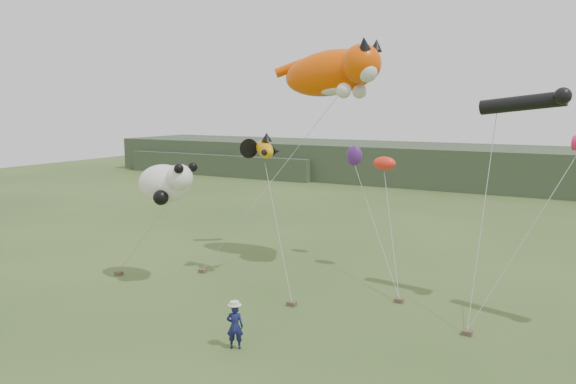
{
  "coord_description": "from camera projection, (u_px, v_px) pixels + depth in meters",
  "views": [
    {
      "loc": [
        9.86,
        -14.87,
        8.09
      ],
      "look_at": [
        -0.14,
        3.0,
        4.98
      ],
      "focal_mm": 35.0,
      "sensor_mm": 36.0,
      "label": 1
    }
  ],
  "objects": [
    {
      "name": "cat_kite",
      "position": [
        337.0,
        72.0,
        27.44
      ],
      "size": [
        6.56,
        3.5,
        2.94
      ],
      "color": "#E14A00",
      "rests_on": "ground"
    },
    {
      "name": "festival_attendant",
      "position": [
        235.0,
        326.0,
        18.87
      ],
      "size": [
        0.68,
        0.58,
        1.56
      ],
      "primitive_type": "imported",
      "rotation": [
        0.0,
        0.0,
        3.59
      ],
      "color": "#15184E",
      "rests_on": "ground"
    },
    {
      "name": "sandbag_anchors",
      "position": [
        282.0,
        294.0,
        24.27
      ],
      "size": [
        16.66,
        3.19,
        0.18
      ],
      "color": "brown",
      "rests_on": "ground"
    },
    {
      "name": "ground",
      "position": [
        248.0,
        351.0,
        18.8
      ],
      "size": [
        120.0,
        120.0,
        0.0
      ],
      "primitive_type": "plane",
      "color": "#385123",
      "rests_on": "ground"
    },
    {
      "name": "misc_kites",
      "position": [
        368.0,
        159.0,
        28.21
      ],
      "size": [
        3.15,
        2.04,
        1.05
      ],
      "color": "#FA2D1C",
      "rests_on": "ground"
    },
    {
      "name": "panda_kite",
      "position": [
        166.0,
        183.0,
        25.36
      ],
      "size": [
        3.1,
        2.01,
        1.93
      ],
      "color": "white",
      "rests_on": "ground"
    },
    {
      "name": "fish_kite",
      "position": [
        258.0,
        148.0,
        25.99
      ],
      "size": [
        2.6,
        1.68,
        1.31
      ],
      "color": "orange",
      "rests_on": "ground"
    },
    {
      "name": "headland",
      "position": [
        458.0,
        167.0,
        58.57
      ],
      "size": [
        90.0,
        13.0,
        4.0
      ],
      "color": "#2D3D28",
      "rests_on": "ground"
    },
    {
      "name": "tube_kites",
      "position": [
        572.0,
        120.0,
        20.57
      ],
      "size": [
        6.7,
        2.55,
        2.3
      ],
      "color": "black",
      "rests_on": "ground"
    }
  ]
}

